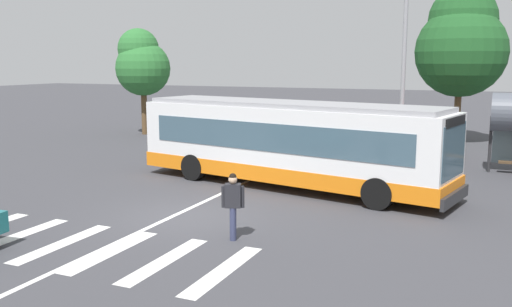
{
  "coord_description": "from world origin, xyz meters",
  "views": [
    {
      "loc": [
        8.24,
        -13.54,
        4.45
      ],
      "look_at": [
        0.54,
        3.99,
        1.3
      ],
      "focal_mm": 39.0,
      "sensor_mm": 36.0,
      "label": 1
    }
  ],
  "objects_px": {
    "parked_car_white": "(269,132)",
    "parked_car_teal": "(368,137)",
    "pedestrian_crossing_street": "(233,203)",
    "background_tree_left": "(142,63)",
    "city_transit_bus": "(288,143)",
    "parked_car_red": "(425,141)",
    "background_tree_right": "(461,43)",
    "parked_car_champagne": "(318,135)",
    "parked_car_silver": "(221,130)",
    "twin_arm_street_lamp": "(405,34)"
  },
  "relations": [
    {
      "from": "parked_car_silver",
      "to": "pedestrian_crossing_street",
      "type": "bearing_deg",
      "value": -61.71
    },
    {
      "from": "pedestrian_crossing_street",
      "to": "parked_car_white",
      "type": "xyz_separation_m",
      "value": [
        -5.16,
        14.96,
        -0.2
      ]
    },
    {
      "from": "city_transit_bus",
      "to": "parked_car_silver",
      "type": "height_order",
      "value": "city_transit_bus"
    },
    {
      "from": "parked_car_champagne",
      "to": "background_tree_right",
      "type": "relative_size",
      "value": 0.54
    },
    {
      "from": "pedestrian_crossing_street",
      "to": "twin_arm_street_lamp",
      "type": "bearing_deg",
      "value": 82.84
    },
    {
      "from": "parked_car_white",
      "to": "parked_car_teal",
      "type": "height_order",
      "value": "same"
    },
    {
      "from": "parked_car_champagne",
      "to": "parked_car_red",
      "type": "distance_m",
      "value": 5.36
    },
    {
      "from": "parked_car_teal",
      "to": "parked_car_red",
      "type": "bearing_deg",
      "value": -12.04
    },
    {
      "from": "parked_car_white",
      "to": "background_tree_left",
      "type": "height_order",
      "value": "background_tree_left"
    },
    {
      "from": "parked_car_white",
      "to": "parked_car_teal",
      "type": "distance_m",
      "value": 5.2
    },
    {
      "from": "background_tree_right",
      "to": "parked_car_champagne",
      "type": "bearing_deg",
      "value": -139.92
    },
    {
      "from": "parked_car_white",
      "to": "parked_car_red",
      "type": "relative_size",
      "value": 1.01
    },
    {
      "from": "twin_arm_street_lamp",
      "to": "background_tree_right",
      "type": "distance_m",
      "value": 6.48
    },
    {
      "from": "pedestrian_crossing_street",
      "to": "parked_car_teal",
      "type": "xyz_separation_m",
      "value": [
        0.02,
        15.35,
        -0.2
      ]
    },
    {
      "from": "pedestrian_crossing_street",
      "to": "background_tree_right",
      "type": "relative_size",
      "value": 0.2
    },
    {
      "from": "city_transit_bus",
      "to": "pedestrian_crossing_street",
      "type": "xyz_separation_m",
      "value": [
        0.9,
        -6.34,
        -0.62
      ]
    },
    {
      "from": "pedestrian_crossing_street",
      "to": "parked_car_silver",
      "type": "bearing_deg",
      "value": 118.29
    },
    {
      "from": "city_transit_bus",
      "to": "parked_car_champagne",
      "type": "xyz_separation_m",
      "value": [
        -1.61,
        8.75,
        -0.82
      ]
    },
    {
      "from": "twin_arm_street_lamp",
      "to": "background_tree_right",
      "type": "bearing_deg",
      "value": 71.58
    },
    {
      "from": "parked_car_silver",
      "to": "twin_arm_street_lamp",
      "type": "bearing_deg",
      "value": -4.08
    },
    {
      "from": "parked_car_red",
      "to": "background_tree_right",
      "type": "xyz_separation_m",
      "value": [
        0.99,
        5.69,
        4.74
      ]
    },
    {
      "from": "parked_car_red",
      "to": "city_transit_bus",
      "type": "bearing_deg",
      "value": -114.0
    },
    {
      "from": "parked_car_white",
      "to": "parked_car_champagne",
      "type": "relative_size",
      "value": 0.98
    },
    {
      "from": "pedestrian_crossing_street",
      "to": "parked_car_red",
      "type": "distance_m",
      "value": 15.02
    },
    {
      "from": "pedestrian_crossing_street",
      "to": "twin_arm_street_lamp",
      "type": "relative_size",
      "value": 0.18
    },
    {
      "from": "background_tree_left",
      "to": "background_tree_right",
      "type": "distance_m",
      "value": 18.63
    },
    {
      "from": "city_transit_bus",
      "to": "parked_car_champagne",
      "type": "height_order",
      "value": "city_transit_bus"
    },
    {
      "from": "parked_car_teal",
      "to": "background_tree_right",
      "type": "relative_size",
      "value": 0.54
    },
    {
      "from": "twin_arm_street_lamp",
      "to": "parked_car_silver",
      "type": "bearing_deg",
      "value": 175.92
    },
    {
      "from": "pedestrian_crossing_street",
      "to": "background_tree_left",
      "type": "height_order",
      "value": "background_tree_left"
    },
    {
      "from": "parked_car_silver",
      "to": "background_tree_left",
      "type": "relative_size",
      "value": 0.7
    },
    {
      "from": "pedestrian_crossing_street",
      "to": "parked_car_white",
      "type": "relative_size",
      "value": 0.38
    },
    {
      "from": "city_transit_bus",
      "to": "parked_car_white",
      "type": "height_order",
      "value": "city_transit_bus"
    },
    {
      "from": "parked_car_white",
      "to": "background_tree_left",
      "type": "xyz_separation_m",
      "value": [
        -9.2,
        1.67,
        3.64
      ]
    },
    {
      "from": "background_tree_right",
      "to": "background_tree_left",
      "type": "bearing_deg",
      "value": -168.22
    },
    {
      "from": "city_transit_bus",
      "to": "background_tree_left",
      "type": "relative_size",
      "value": 1.87
    },
    {
      "from": "parked_car_silver",
      "to": "background_tree_right",
      "type": "xyz_separation_m",
      "value": [
        11.91,
        5.44,
        4.74
      ]
    },
    {
      "from": "parked_car_teal",
      "to": "background_tree_right",
      "type": "xyz_separation_m",
      "value": [
        3.82,
        5.09,
        4.74
      ]
    },
    {
      "from": "parked_car_white",
      "to": "background_tree_right",
      "type": "bearing_deg",
      "value": 31.29
    },
    {
      "from": "city_transit_bus",
      "to": "parked_car_red",
      "type": "relative_size",
      "value": 2.69
    },
    {
      "from": "parked_car_silver",
      "to": "parked_car_teal",
      "type": "height_order",
      "value": "same"
    },
    {
      "from": "parked_car_teal",
      "to": "background_tree_left",
      "type": "relative_size",
      "value": 0.71
    },
    {
      "from": "parked_car_white",
      "to": "parked_car_champagne",
      "type": "xyz_separation_m",
      "value": [
        2.66,
        0.13,
        0.0
      ]
    },
    {
      "from": "parked_car_silver",
      "to": "parked_car_white",
      "type": "relative_size",
      "value": 1.0
    },
    {
      "from": "parked_car_teal",
      "to": "background_tree_left",
      "type": "distance_m",
      "value": 14.9
    },
    {
      "from": "city_transit_bus",
      "to": "parked_car_silver",
      "type": "xyz_separation_m",
      "value": [
        -7.17,
        8.65,
        -0.82
      ]
    },
    {
      "from": "parked_car_teal",
      "to": "parked_car_red",
      "type": "xyz_separation_m",
      "value": [
        2.82,
        -0.6,
        0.0
      ]
    },
    {
      "from": "parked_car_champagne",
      "to": "twin_arm_street_lamp",
      "type": "xyz_separation_m",
      "value": [
        4.3,
        -0.81,
        4.95
      ]
    },
    {
      "from": "parked_car_teal",
      "to": "background_tree_right",
      "type": "height_order",
      "value": "background_tree_right"
    },
    {
      "from": "pedestrian_crossing_street",
      "to": "twin_arm_street_lamp",
      "type": "distance_m",
      "value": 15.16
    }
  ]
}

